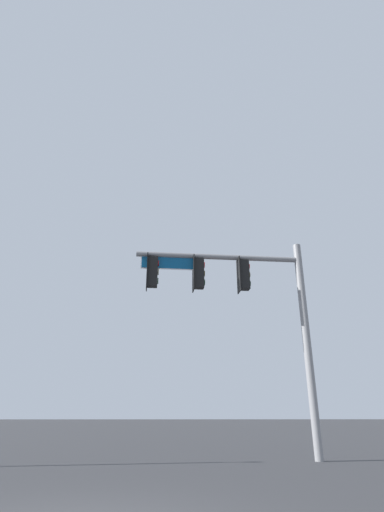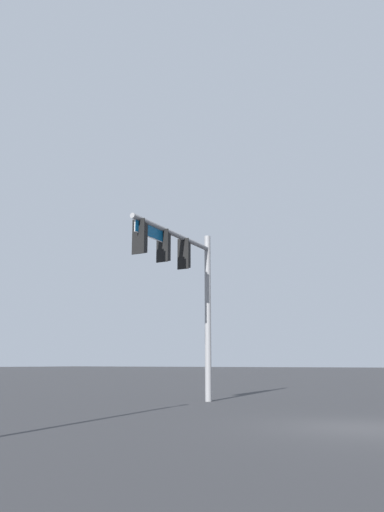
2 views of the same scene
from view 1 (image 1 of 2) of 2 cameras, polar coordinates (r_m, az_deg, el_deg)
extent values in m
cylinder|color=gray|center=(14.62, 16.09, -11.81)|extent=(0.28, 0.28, 7.33)
cylinder|color=gray|center=(14.65, 3.86, -0.14)|extent=(6.00, 0.47, 0.19)
cube|color=black|center=(14.54, 6.68, -2.70)|extent=(0.05, 0.52, 1.30)
cube|color=black|center=(14.59, 7.41, -2.72)|extent=(0.37, 0.34, 1.10)
cylinder|color=black|center=(14.80, 7.30, -0.49)|extent=(0.04, 0.04, 0.12)
cylinder|color=red|center=(14.74, 8.11, -1.53)|extent=(0.04, 0.22, 0.22)
cylinder|color=#392D05|center=(14.63, 8.18, -2.74)|extent=(0.04, 0.22, 0.22)
cylinder|color=black|center=(14.53, 8.25, -3.97)|extent=(0.04, 0.22, 0.22)
cube|color=black|center=(14.29, 0.20, -2.49)|extent=(0.05, 0.52, 1.30)
cube|color=black|center=(14.31, 0.96, -2.52)|extent=(0.37, 0.34, 1.10)
cylinder|color=black|center=(14.52, 0.94, -0.25)|extent=(0.04, 0.04, 0.12)
cylinder|color=red|center=(14.44, 1.74, -1.31)|extent=(0.04, 0.22, 0.22)
cylinder|color=#392D05|center=(14.33, 1.75, -2.54)|extent=(0.04, 0.22, 0.22)
cylinder|color=black|center=(14.22, 1.77, -3.80)|extent=(0.04, 0.22, 0.22)
cube|color=black|center=(14.22, -6.43, -2.25)|extent=(0.05, 0.52, 1.30)
cube|color=black|center=(14.21, -5.66, -2.28)|extent=(0.37, 0.34, 1.10)
cylinder|color=black|center=(14.43, -5.57, 0.00)|extent=(0.04, 0.04, 0.12)
cylinder|color=red|center=(14.33, -4.82, -1.07)|extent=(0.04, 0.22, 0.22)
cylinder|color=#392D05|center=(14.22, -4.86, -2.31)|extent=(0.04, 0.22, 0.22)
cylinder|color=black|center=(14.11, -4.90, -3.57)|extent=(0.04, 0.22, 0.22)
cube|color=#0A4C7F|center=(14.35, -3.14, -1.02)|extent=(2.04, 0.13, 0.42)
cube|color=white|center=(14.35, -3.14, -1.02)|extent=(2.10, 0.12, 0.48)
camera|label=2|loc=(15.00, -82.28, -1.87)|focal=35.00mm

